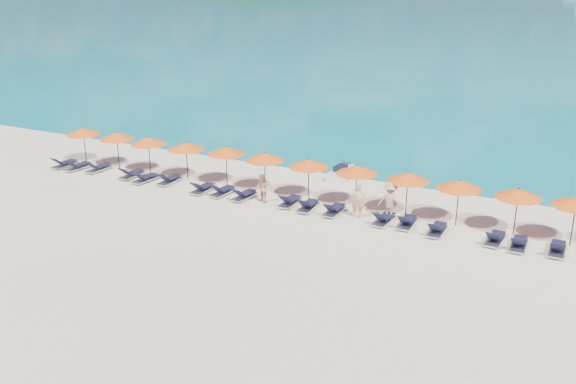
% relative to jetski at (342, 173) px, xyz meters
% --- Properties ---
extents(ground, '(1400.00, 1400.00, 0.00)m').
position_rel_jetski_xyz_m(ground, '(-0.13, -9.52, -0.34)').
color(ground, beige).
extents(headland_main, '(374.00, 242.00, 126.50)m').
position_rel_jetski_xyz_m(headland_main, '(-300.13, 530.48, -38.34)').
color(headland_main, black).
rests_on(headland_main, ground).
extents(headland_small, '(162.00, 126.00, 85.50)m').
position_rel_jetski_xyz_m(headland_small, '(-150.13, 550.48, -35.34)').
color(headland_small, black).
rests_on(headland_small, ground).
extents(jetski, '(1.05, 2.35, 0.81)m').
position_rel_jetski_xyz_m(jetski, '(0.00, 0.00, 0.00)').
color(jetski, silver).
rests_on(jetski, ground).
extents(beachgoer_a, '(0.73, 0.59, 1.72)m').
position_rel_jetski_xyz_m(beachgoer_a, '(3.00, -5.29, 0.52)').
color(beachgoer_a, tan).
rests_on(beachgoer_a, ground).
extents(beachgoer_b, '(0.86, 0.74, 1.54)m').
position_rel_jetski_xyz_m(beachgoer_b, '(-2.09, -5.57, 0.43)').
color(beachgoer_b, tan).
rests_on(beachgoer_b, ground).
extents(beachgoer_c, '(1.21, 0.58, 1.86)m').
position_rel_jetski_xyz_m(beachgoer_c, '(4.44, -4.81, 0.59)').
color(beachgoer_c, tan).
rests_on(beachgoer_c, ground).
extents(umbrella_0, '(2.10, 2.10, 2.28)m').
position_rel_jetski_xyz_m(umbrella_0, '(-15.20, -4.26, 1.68)').
color(umbrella_0, black).
rests_on(umbrella_0, ground).
extents(umbrella_1, '(2.10, 2.10, 2.28)m').
position_rel_jetski_xyz_m(umbrella_1, '(-12.66, -4.19, 1.68)').
color(umbrella_1, black).
rests_on(umbrella_1, ground).
extents(umbrella_2, '(2.10, 2.10, 2.28)m').
position_rel_jetski_xyz_m(umbrella_2, '(-10.25, -4.27, 1.68)').
color(umbrella_2, black).
rests_on(umbrella_2, ground).
extents(umbrella_3, '(2.10, 2.10, 2.28)m').
position_rel_jetski_xyz_m(umbrella_3, '(-7.66, -4.22, 1.68)').
color(umbrella_3, black).
rests_on(umbrella_3, ground).
extents(umbrella_4, '(2.10, 2.10, 2.28)m').
position_rel_jetski_xyz_m(umbrella_4, '(-5.18, -4.01, 1.68)').
color(umbrella_4, black).
rests_on(umbrella_4, ground).
extents(umbrella_5, '(2.10, 2.10, 2.28)m').
position_rel_jetski_xyz_m(umbrella_5, '(-2.70, -4.15, 1.68)').
color(umbrella_5, black).
rests_on(umbrella_5, ground).
extents(umbrella_6, '(2.10, 2.10, 2.28)m').
position_rel_jetski_xyz_m(umbrella_6, '(-0.15, -4.17, 1.68)').
color(umbrella_6, black).
rests_on(umbrella_6, ground).
extents(umbrella_7, '(2.10, 2.10, 2.28)m').
position_rel_jetski_xyz_m(umbrella_7, '(2.42, -4.09, 1.68)').
color(umbrella_7, black).
rests_on(umbrella_7, ground).
extents(umbrella_8, '(2.10, 2.10, 2.28)m').
position_rel_jetski_xyz_m(umbrella_8, '(5.01, -4.07, 1.68)').
color(umbrella_8, black).
rests_on(umbrella_8, ground).
extents(umbrella_9, '(2.10, 2.10, 2.28)m').
position_rel_jetski_xyz_m(umbrella_9, '(7.45, -4.15, 1.68)').
color(umbrella_9, black).
rests_on(umbrella_9, ground).
extents(umbrella_10, '(2.10, 2.10, 2.28)m').
position_rel_jetski_xyz_m(umbrella_10, '(10.04, -4.18, 1.68)').
color(umbrella_10, black).
rests_on(umbrella_10, ground).
extents(lounger_0, '(0.71, 1.73, 0.66)m').
position_rel_jetski_xyz_m(lounger_0, '(-15.76, -5.52, -0.10)').
color(lounger_0, silver).
rests_on(lounger_0, ground).
extents(lounger_1, '(0.75, 1.74, 0.66)m').
position_rel_jetski_xyz_m(lounger_1, '(-14.67, -5.53, -0.10)').
color(lounger_1, silver).
rests_on(lounger_1, ground).
extents(lounger_2, '(0.73, 1.74, 0.66)m').
position_rel_jetski_xyz_m(lounger_2, '(-13.35, -5.22, -0.10)').
color(lounger_2, silver).
rests_on(lounger_2, ground).
extents(lounger_3, '(0.70, 1.73, 0.66)m').
position_rel_jetski_xyz_m(lounger_3, '(-10.79, -5.31, -0.10)').
color(lounger_3, silver).
rests_on(lounger_3, ground).
extents(lounger_4, '(0.78, 1.75, 0.66)m').
position_rel_jetski_xyz_m(lounger_4, '(-9.62, -5.55, -0.10)').
color(lounger_4, silver).
rests_on(lounger_4, ground).
extents(lounger_5, '(0.63, 1.70, 0.66)m').
position_rel_jetski_xyz_m(lounger_5, '(-8.23, -5.17, -0.10)').
color(lounger_5, silver).
rests_on(lounger_5, ground).
extents(lounger_6, '(0.66, 1.71, 0.66)m').
position_rel_jetski_xyz_m(lounger_6, '(-5.75, -5.57, -0.10)').
color(lounger_6, silver).
rests_on(lounger_6, ground).
extents(lounger_7, '(0.75, 1.74, 0.66)m').
position_rel_jetski_xyz_m(lounger_7, '(-4.55, -5.46, -0.10)').
color(lounger_7, silver).
rests_on(lounger_7, ground).
extents(lounger_8, '(0.79, 1.75, 0.66)m').
position_rel_jetski_xyz_m(lounger_8, '(-3.20, -5.50, -0.10)').
color(lounger_8, silver).
rests_on(lounger_8, ground).
extents(lounger_9, '(0.63, 1.70, 0.66)m').
position_rel_jetski_xyz_m(lounger_9, '(-0.67, -5.27, -0.10)').
color(lounger_9, silver).
rests_on(lounger_9, ground).
extents(lounger_10, '(0.70, 1.73, 0.66)m').
position_rel_jetski_xyz_m(lounger_10, '(0.42, -5.42, -0.10)').
color(lounger_10, silver).
rests_on(lounger_10, ground).
extents(lounger_11, '(0.63, 1.70, 0.66)m').
position_rel_jetski_xyz_m(lounger_11, '(1.81, -5.37, -0.10)').
color(lounger_11, silver).
rests_on(lounger_11, ground).
extents(lounger_12, '(0.75, 1.74, 0.66)m').
position_rel_jetski_xyz_m(lounger_12, '(4.37, -5.43, -0.10)').
color(lounger_12, silver).
rests_on(lounger_12, ground).
extents(lounger_13, '(0.68, 1.72, 0.66)m').
position_rel_jetski_xyz_m(lounger_13, '(5.45, -5.30, -0.10)').
color(lounger_13, silver).
rests_on(lounger_13, ground).
extents(lounger_14, '(0.64, 1.71, 0.66)m').
position_rel_jetski_xyz_m(lounger_14, '(6.92, -5.56, -0.10)').
color(lounger_14, silver).
rests_on(lounger_14, ground).
extents(lounger_15, '(0.73, 1.74, 0.66)m').
position_rel_jetski_xyz_m(lounger_15, '(9.45, -5.42, -0.10)').
color(lounger_15, silver).
rests_on(lounger_15, ground).
extents(lounger_16, '(0.65, 1.71, 0.66)m').
position_rel_jetski_xyz_m(lounger_16, '(10.45, -5.53, -0.10)').
color(lounger_16, silver).
rests_on(lounger_16, ground).
extents(lounger_17, '(0.64, 1.71, 0.66)m').
position_rel_jetski_xyz_m(lounger_17, '(11.98, -5.35, -0.10)').
color(lounger_17, silver).
rests_on(lounger_17, ground).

